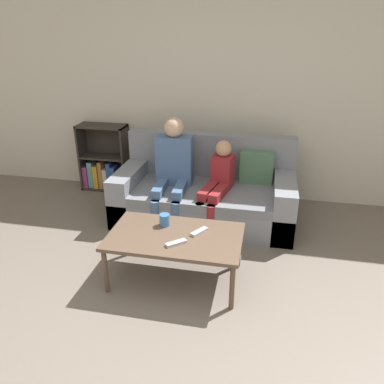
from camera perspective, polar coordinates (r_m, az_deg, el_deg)
The scene contains 10 objects.
ground_plane at distance 2.54m, azimuth -5.91°, elevation -27.12°, with size 22.00×22.00×0.00m, color #70665B.
wall_back at distance 4.53m, azimuth 4.70°, elevation 15.27°, with size 12.00×0.06×2.60m.
couch at distance 4.15m, azimuth 2.16°, elevation -0.27°, with size 1.91×0.94×0.87m.
bookshelf at distance 5.03m, azimuth -13.23°, elevation 4.19°, with size 0.61×0.28×0.85m.
coffee_table at distance 3.08m, azimuth -2.58°, elevation -7.16°, with size 1.09×0.65×0.42m.
person_adult at distance 4.00m, azimuth -2.88°, elevation 4.23°, with size 0.39×0.66×1.12m.
person_child at distance 3.90m, azimuth 3.96°, elevation 1.64°, with size 0.34×0.67×0.90m.
cup_near at distance 3.19m, azimuth -4.20°, elevation -4.26°, with size 0.09×0.09×0.10m.
tv_remote_0 at distance 3.08m, azimuth 1.11°, elevation -6.05°, with size 0.13×0.17×0.02m.
tv_remote_1 at distance 2.93m, azimuth -2.46°, elevation -7.77°, with size 0.16×0.15×0.02m.
Camera 1 is at (0.55, -1.51, 1.97)m, focal length 35.00 mm.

